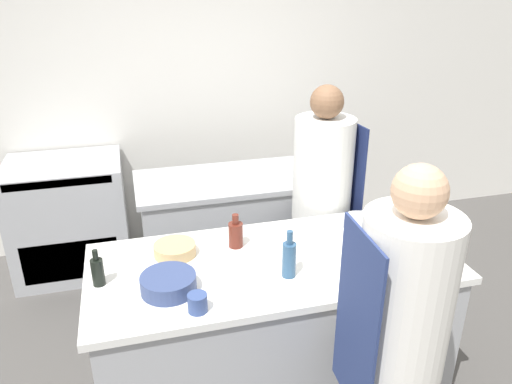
{
  "coord_description": "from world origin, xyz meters",
  "views": [
    {
      "loc": [
        -0.68,
        -2.19,
        2.32
      ],
      "look_at": [
        0.0,
        0.35,
        1.16
      ],
      "focal_mm": 35.0,
      "sensor_mm": 36.0,
      "label": 1
    }
  ],
  "objects_px": {
    "chef_at_prep_near": "(396,353)",
    "bowl_wooden_salad": "(168,283)",
    "cup": "(198,303)",
    "bottle_cooking_oil": "(236,234)",
    "chef_at_stove": "(321,209)",
    "bottle_olive_oil": "(289,258)",
    "bowl_mixing_large": "(175,249)",
    "bowl_ceramic_blue": "(403,261)",
    "bowl_prep_small": "(359,222)",
    "bottle_vinegar": "(401,219)",
    "oven_range": "(70,217)",
    "bottle_wine": "(98,271)"
  },
  "relations": [
    {
      "from": "bowl_wooden_salad",
      "to": "cup",
      "type": "distance_m",
      "value": 0.22
    },
    {
      "from": "bottle_olive_oil",
      "to": "cup",
      "type": "xyz_separation_m",
      "value": [
        -0.49,
        -0.17,
        -0.06
      ]
    },
    {
      "from": "bowl_wooden_salad",
      "to": "cup",
      "type": "bearing_deg",
      "value": -60.13
    },
    {
      "from": "oven_range",
      "to": "chef_at_stove",
      "type": "xyz_separation_m",
      "value": [
        1.76,
        -1.07,
        0.36
      ]
    },
    {
      "from": "bottle_vinegar",
      "to": "bowl_mixing_large",
      "type": "xyz_separation_m",
      "value": [
        -1.32,
        0.06,
        -0.05
      ]
    },
    {
      "from": "bottle_vinegar",
      "to": "bowl_wooden_salad",
      "type": "relative_size",
      "value": 0.74
    },
    {
      "from": "bottle_olive_oil",
      "to": "cup",
      "type": "bearing_deg",
      "value": -161.12
    },
    {
      "from": "bowl_mixing_large",
      "to": "bowl_prep_small",
      "type": "height_order",
      "value": "bowl_mixing_large"
    },
    {
      "from": "bottle_wine",
      "to": "bottle_cooking_oil",
      "type": "xyz_separation_m",
      "value": [
        0.73,
        0.19,
        0.0
      ]
    },
    {
      "from": "oven_range",
      "to": "chef_at_prep_near",
      "type": "height_order",
      "value": "chef_at_prep_near"
    },
    {
      "from": "chef_at_stove",
      "to": "bowl_wooden_salad",
      "type": "bearing_deg",
      "value": -59.67
    },
    {
      "from": "chef_at_prep_near",
      "to": "bottle_cooking_oil",
      "type": "height_order",
      "value": "chef_at_prep_near"
    },
    {
      "from": "bowl_prep_small",
      "to": "cup",
      "type": "height_order",
      "value": "cup"
    },
    {
      "from": "bottle_vinegar",
      "to": "bowl_prep_small",
      "type": "relative_size",
      "value": 0.97
    },
    {
      "from": "bottle_olive_oil",
      "to": "bowl_ceramic_blue",
      "type": "xyz_separation_m",
      "value": [
        0.61,
        -0.07,
        -0.07
      ]
    },
    {
      "from": "bottle_olive_oil",
      "to": "bottle_cooking_oil",
      "type": "bearing_deg",
      "value": 118.09
    },
    {
      "from": "cup",
      "to": "bowl_mixing_large",
      "type": "bearing_deg",
      "value": 94.72
    },
    {
      "from": "chef_at_stove",
      "to": "bowl_prep_small",
      "type": "height_order",
      "value": "chef_at_stove"
    },
    {
      "from": "oven_range",
      "to": "bottle_cooking_oil",
      "type": "relative_size",
      "value": 4.84
    },
    {
      "from": "chef_at_stove",
      "to": "bottle_cooking_oil",
      "type": "bearing_deg",
      "value": -61.94
    },
    {
      "from": "chef_at_prep_near",
      "to": "bowl_mixing_large",
      "type": "distance_m",
      "value": 1.25
    },
    {
      "from": "chef_at_prep_near",
      "to": "bottle_cooking_oil",
      "type": "distance_m",
      "value": 1.07
    },
    {
      "from": "bottle_olive_oil",
      "to": "bowl_prep_small",
      "type": "bearing_deg",
      "value": 34.57
    },
    {
      "from": "bottle_vinegar",
      "to": "bottle_cooking_oil",
      "type": "bearing_deg",
      "value": 175.96
    },
    {
      "from": "oven_range",
      "to": "bowl_ceramic_blue",
      "type": "distance_m",
      "value": 2.74
    },
    {
      "from": "bottle_cooking_oil",
      "to": "chef_at_stove",
      "type": "bearing_deg",
      "value": 33.45
    },
    {
      "from": "bottle_wine",
      "to": "bowl_prep_small",
      "type": "height_order",
      "value": "bottle_wine"
    },
    {
      "from": "bottle_olive_oil",
      "to": "bowl_mixing_large",
      "type": "xyz_separation_m",
      "value": [
        -0.53,
        0.36,
        -0.07
      ]
    },
    {
      "from": "bowl_prep_small",
      "to": "bottle_cooking_oil",
      "type": "bearing_deg",
      "value": -176.91
    },
    {
      "from": "bowl_ceramic_blue",
      "to": "bottle_vinegar",
      "type": "bearing_deg",
      "value": 62.76
    },
    {
      "from": "cup",
      "to": "bowl_wooden_salad",
      "type": "bearing_deg",
      "value": 119.87
    },
    {
      "from": "chef_at_prep_near",
      "to": "bowl_wooden_salad",
      "type": "distance_m",
      "value": 1.08
    },
    {
      "from": "bowl_ceramic_blue",
      "to": "bowl_wooden_salad",
      "type": "xyz_separation_m",
      "value": [
        -1.21,
        0.09,
        0.01
      ]
    },
    {
      "from": "bottle_cooking_oil",
      "to": "bottle_vinegar",
      "type": "bearing_deg",
      "value": -4.04
    },
    {
      "from": "bottle_olive_oil",
      "to": "bowl_prep_small",
      "type": "height_order",
      "value": "bottle_olive_oil"
    },
    {
      "from": "chef_at_prep_near",
      "to": "chef_at_stove",
      "type": "xyz_separation_m",
      "value": [
        0.23,
        1.41,
        -0.01
      ]
    },
    {
      "from": "bowl_prep_small",
      "to": "chef_at_prep_near",
      "type": "bearing_deg",
      "value": -106.91
    },
    {
      "from": "chef_at_stove",
      "to": "cup",
      "type": "relative_size",
      "value": 18.69
    },
    {
      "from": "bottle_cooking_oil",
      "to": "bowl_mixing_large",
      "type": "height_order",
      "value": "bottle_cooking_oil"
    },
    {
      "from": "chef_at_stove",
      "to": "bowl_mixing_large",
      "type": "bearing_deg",
      "value": -71.18
    },
    {
      "from": "bottle_vinegar",
      "to": "bowl_ceramic_blue",
      "type": "relative_size",
      "value": 0.91
    },
    {
      "from": "bowl_ceramic_blue",
      "to": "bowl_prep_small",
      "type": "bearing_deg",
      "value": 92.97
    },
    {
      "from": "chef_at_prep_near",
      "to": "bowl_ceramic_blue",
      "type": "relative_size",
      "value": 7.82
    },
    {
      "from": "oven_range",
      "to": "bowl_wooden_salad",
      "type": "xyz_separation_m",
      "value": [
        0.64,
        -1.87,
        0.47
      ]
    },
    {
      "from": "bowl_prep_small",
      "to": "cup",
      "type": "bearing_deg",
      "value": -152.04
    },
    {
      "from": "bottle_olive_oil",
      "to": "cup",
      "type": "distance_m",
      "value": 0.52
    },
    {
      "from": "bowl_mixing_large",
      "to": "bottle_vinegar",
      "type": "bearing_deg",
      "value": -2.8
    },
    {
      "from": "chef_at_stove",
      "to": "bottle_wine",
      "type": "xyz_separation_m",
      "value": [
        -1.44,
        -0.66,
        0.15
      ]
    },
    {
      "from": "bottle_cooking_oil",
      "to": "bottle_wine",
      "type": "bearing_deg",
      "value": -165.37
    },
    {
      "from": "bowl_ceramic_blue",
      "to": "cup",
      "type": "bearing_deg",
      "value": -174.76
    }
  ]
}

